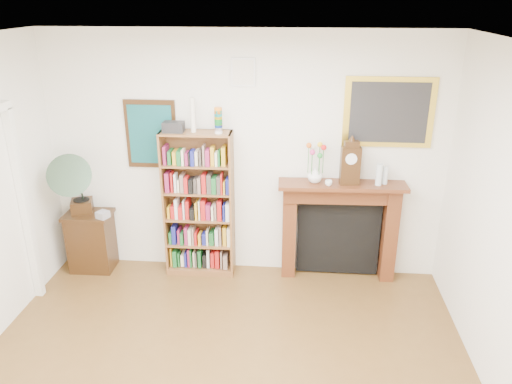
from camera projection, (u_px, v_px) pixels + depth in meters
room at (202, 272)px, 3.32m from camera, size 4.51×5.01×2.81m
teal_poster at (151, 134)px, 5.61m from camera, size 0.58×0.04×0.78m
small_picture at (243, 72)px, 5.26m from camera, size 0.26×0.04×0.30m
gilt_painting at (389, 113)px, 5.28m from camera, size 0.95×0.04×0.75m
bookshelf at (198, 197)px, 5.69m from camera, size 0.80×0.29×1.99m
side_cabinet at (92, 241)px, 5.97m from camera, size 0.54×0.40×0.73m
fireplace at (339, 221)px, 5.70m from camera, size 1.42×0.38×1.19m
gramophone at (73, 181)px, 5.60m from camera, size 0.64×0.71×0.78m
cd_stack at (103, 215)px, 5.70m from camera, size 0.16×0.16×0.08m
mantel_clock at (350, 164)px, 5.36m from camera, size 0.22×0.14×0.48m
flower_vase at (315, 175)px, 5.47m from camera, size 0.16×0.16×0.17m
teacup at (329, 183)px, 5.39m from camera, size 0.10×0.10×0.06m
bottle_left at (379, 175)px, 5.38m from camera, size 0.07×0.07×0.24m
bottle_right at (385, 175)px, 5.42m from camera, size 0.06×0.06×0.20m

